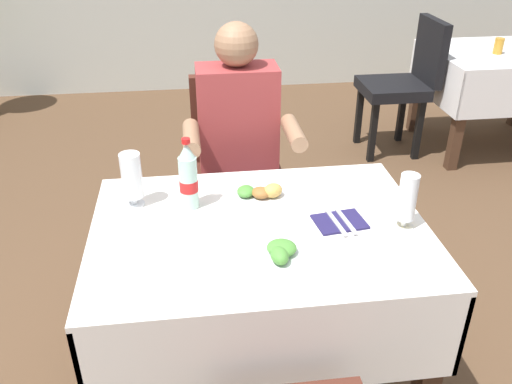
{
  "coord_description": "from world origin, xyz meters",
  "views": [
    {
      "loc": [
        -0.08,
        -1.35,
        1.73
      ],
      "look_at": [
        0.13,
        0.28,
        0.81
      ],
      "focal_mm": 37.73,
      "sensor_mm": 36.0,
      "label": 1
    }
  ],
  "objects_px": {
    "background_dining_table": "(499,75)",
    "background_chair_left": "(405,79)",
    "chair_far_diner_seat": "(237,167)",
    "cola_bottle_primary": "(188,178)",
    "plate_near_camera": "(276,252)",
    "beer_glass_left": "(132,179)",
    "plate_far_diner": "(261,196)",
    "beer_glass_middle": "(407,201)",
    "background_table_tumbler": "(499,46)",
    "main_dining_table": "(260,267)",
    "napkin_cutlery_set": "(340,221)",
    "seated_diner_far": "(239,147)"
  },
  "relations": [
    {
      "from": "background_dining_table",
      "to": "background_chair_left",
      "type": "height_order",
      "value": "background_chair_left"
    },
    {
      "from": "main_dining_table",
      "to": "beer_glass_middle",
      "type": "distance_m",
      "value": 0.56
    },
    {
      "from": "cola_bottle_primary",
      "to": "background_table_tumbler",
      "type": "height_order",
      "value": "cola_bottle_primary"
    },
    {
      "from": "plate_near_camera",
      "to": "background_chair_left",
      "type": "bearing_deg",
      "value": 59.69
    },
    {
      "from": "main_dining_table",
      "to": "beer_glass_left",
      "type": "xyz_separation_m",
      "value": [
        -0.43,
        0.2,
        0.28
      ]
    },
    {
      "from": "napkin_cutlery_set",
      "to": "cola_bottle_primary",
      "type": "bearing_deg",
      "value": 160.87
    },
    {
      "from": "main_dining_table",
      "to": "napkin_cutlery_set",
      "type": "height_order",
      "value": "napkin_cutlery_set"
    },
    {
      "from": "napkin_cutlery_set",
      "to": "background_dining_table",
      "type": "xyz_separation_m",
      "value": [
        1.78,
        2.08,
        -0.18
      ]
    },
    {
      "from": "beer_glass_left",
      "to": "background_chair_left",
      "type": "height_order",
      "value": "background_chair_left"
    },
    {
      "from": "chair_far_diner_seat",
      "to": "cola_bottle_primary",
      "type": "xyz_separation_m",
      "value": [
        -0.23,
        -0.65,
        0.3
      ]
    },
    {
      "from": "main_dining_table",
      "to": "napkin_cutlery_set",
      "type": "relative_size",
      "value": 5.88
    },
    {
      "from": "chair_far_diner_seat",
      "to": "background_dining_table",
      "type": "xyz_separation_m",
      "value": [
        2.05,
        1.26,
        0.0
      ]
    },
    {
      "from": "beer_glass_left",
      "to": "beer_glass_middle",
      "type": "relative_size",
      "value": 1.02
    },
    {
      "from": "main_dining_table",
      "to": "background_dining_table",
      "type": "distance_m",
      "value": 2.91
    },
    {
      "from": "main_dining_table",
      "to": "chair_far_diner_seat",
      "type": "height_order",
      "value": "chair_far_diner_seat"
    },
    {
      "from": "seated_diner_far",
      "to": "plate_far_diner",
      "type": "xyz_separation_m",
      "value": [
        0.03,
        -0.52,
        0.04
      ]
    },
    {
      "from": "chair_far_diner_seat",
      "to": "plate_near_camera",
      "type": "bearing_deg",
      "value": -88.35
    },
    {
      "from": "beer_glass_left",
      "to": "background_dining_table",
      "type": "xyz_separation_m",
      "value": [
        2.49,
        1.86,
        -0.28
      ]
    },
    {
      "from": "beer_glass_middle",
      "to": "napkin_cutlery_set",
      "type": "bearing_deg",
      "value": 165.27
    },
    {
      "from": "cola_bottle_primary",
      "to": "background_table_tumbler",
      "type": "distance_m",
      "value": 2.86
    },
    {
      "from": "main_dining_table",
      "to": "chair_far_diner_seat",
      "type": "relative_size",
      "value": 1.18
    },
    {
      "from": "background_chair_left",
      "to": "plate_far_diner",
      "type": "bearing_deg",
      "value": -124.8
    },
    {
      "from": "background_chair_left",
      "to": "background_dining_table",
      "type": "bearing_deg",
      "value": 0.0
    },
    {
      "from": "seated_diner_far",
      "to": "beer_glass_middle",
      "type": "xyz_separation_m",
      "value": [
        0.48,
        -0.77,
        0.12
      ]
    },
    {
      "from": "background_chair_left",
      "to": "napkin_cutlery_set",
      "type": "bearing_deg",
      "value": -117.08
    },
    {
      "from": "background_dining_table",
      "to": "background_table_tumbler",
      "type": "height_order",
      "value": "background_table_tumbler"
    },
    {
      "from": "main_dining_table",
      "to": "background_chair_left",
      "type": "relative_size",
      "value": 1.18
    },
    {
      "from": "chair_far_diner_seat",
      "to": "beer_glass_middle",
      "type": "height_order",
      "value": "chair_far_diner_seat"
    },
    {
      "from": "plate_near_camera",
      "to": "napkin_cutlery_set",
      "type": "xyz_separation_m",
      "value": [
        0.25,
        0.17,
        -0.01
      ]
    },
    {
      "from": "beer_glass_middle",
      "to": "cola_bottle_primary",
      "type": "relative_size",
      "value": 0.74
    },
    {
      "from": "main_dining_table",
      "to": "plate_far_diner",
      "type": "height_order",
      "value": "plate_far_diner"
    },
    {
      "from": "plate_near_camera",
      "to": "background_table_tumbler",
      "type": "bearing_deg",
      "value": 48.41
    },
    {
      "from": "chair_far_diner_seat",
      "to": "seated_diner_far",
      "type": "height_order",
      "value": "seated_diner_far"
    },
    {
      "from": "background_dining_table",
      "to": "background_table_tumbler",
      "type": "xyz_separation_m",
      "value": [
        -0.09,
        -0.07,
        0.23
      ]
    },
    {
      "from": "seated_diner_far",
      "to": "background_dining_table",
      "type": "bearing_deg",
      "value": 33.6
    },
    {
      "from": "chair_far_diner_seat",
      "to": "background_dining_table",
      "type": "distance_m",
      "value": 2.41
    },
    {
      "from": "plate_near_camera",
      "to": "seated_diner_far",
      "type": "bearing_deg",
      "value": 91.76
    },
    {
      "from": "seated_diner_far",
      "to": "beer_glass_left",
      "type": "xyz_separation_m",
      "value": [
        -0.43,
        -0.5,
        0.13
      ]
    },
    {
      "from": "chair_far_diner_seat",
      "to": "main_dining_table",
      "type": "bearing_deg",
      "value": -90.0
    },
    {
      "from": "plate_near_camera",
      "to": "beer_glass_left",
      "type": "height_order",
      "value": "beer_glass_left"
    },
    {
      "from": "beer_glass_middle",
      "to": "background_dining_table",
      "type": "distance_m",
      "value": 2.66
    },
    {
      "from": "beer_glass_middle",
      "to": "plate_far_diner",
      "type": "bearing_deg",
      "value": 151.68
    },
    {
      "from": "plate_far_diner",
      "to": "background_table_tumbler",
      "type": "xyz_separation_m",
      "value": [
        1.93,
        1.82,
        0.04
      ]
    },
    {
      "from": "napkin_cutlery_set",
      "to": "plate_far_diner",
      "type": "bearing_deg",
      "value": 142.45
    },
    {
      "from": "chair_far_diner_seat",
      "to": "seated_diner_far",
      "type": "relative_size",
      "value": 0.77
    },
    {
      "from": "plate_far_diner",
      "to": "background_table_tumbler",
      "type": "height_order",
      "value": "background_table_tumbler"
    },
    {
      "from": "chair_far_diner_seat",
      "to": "cola_bottle_primary",
      "type": "relative_size",
      "value": 3.61
    },
    {
      "from": "background_table_tumbler",
      "to": "background_chair_left",
      "type": "bearing_deg",
      "value": 173.93
    },
    {
      "from": "plate_near_camera",
      "to": "beer_glass_left",
      "type": "distance_m",
      "value": 0.6
    },
    {
      "from": "cola_bottle_primary",
      "to": "background_table_tumbler",
      "type": "bearing_deg",
      "value": 39.92
    }
  ]
}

